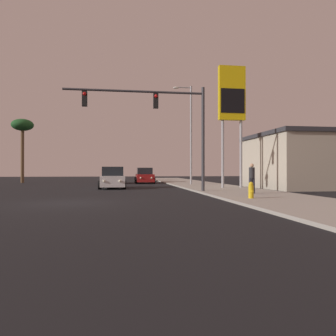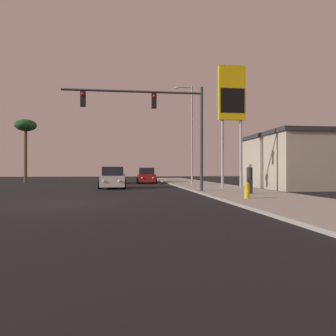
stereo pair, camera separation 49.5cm
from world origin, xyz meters
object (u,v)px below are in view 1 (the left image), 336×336
(pedestrian_on_sidewalk, at_px, (252,177))
(palm_tree_mid, at_px, (22,128))
(traffic_light_mast, at_px, (163,115))
(gas_station_sign, at_px, (232,100))
(fire_hydrant, at_px, (251,190))
(car_grey, at_px, (114,176))
(car_white, at_px, (113,179))
(street_lamp, at_px, (190,130))
(car_red, at_px, (145,176))

(pedestrian_on_sidewalk, xyz_separation_m, palm_tree_mid, (-18.07, 21.27, 5.14))
(palm_tree_mid, bearing_deg, traffic_light_mast, -54.31)
(gas_station_sign, xyz_separation_m, fire_hydrant, (-2.23, -8.86, -6.13))
(pedestrian_on_sidewalk, bearing_deg, palm_tree_mid, 130.34)
(pedestrian_on_sidewalk, bearing_deg, car_grey, 113.35)
(traffic_light_mast, relative_size, palm_tree_mid, 1.20)
(car_white, height_order, pedestrian_on_sidewalk, pedestrian_on_sidewalk)
(fire_hydrant, bearing_deg, gas_station_sign, 75.89)
(gas_station_sign, bearing_deg, street_lamp, 107.26)
(fire_hydrant, bearing_deg, pedestrian_on_sidewalk, 66.50)
(gas_station_sign, distance_m, pedestrian_on_sidewalk, 8.15)
(fire_hydrant, distance_m, palm_tree_mid, 30.04)
(car_grey, bearing_deg, gas_station_sign, 127.51)
(street_lamp, bearing_deg, traffic_light_mast, -111.70)
(traffic_light_mast, relative_size, gas_station_sign, 0.96)
(traffic_light_mast, height_order, pedestrian_on_sidewalk, traffic_light_mast)
(traffic_light_mast, distance_m, gas_station_sign, 6.72)
(car_red, relative_size, fire_hydrant, 5.68)
(gas_station_sign, bearing_deg, car_white, 163.09)
(car_red, relative_size, car_grey, 0.99)
(pedestrian_on_sidewalk, height_order, palm_tree_mid, palm_tree_mid)
(traffic_light_mast, relative_size, street_lamp, 0.96)
(car_grey, relative_size, street_lamp, 0.48)
(fire_hydrant, height_order, pedestrian_on_sidewalk, pedestrian_on_sidewalk)
(car_grey, height_order, pedestrian_on_sidewalk, pedestrian_on_sidewalk)
(car_red, relative_size, pedestrian_on_sidewalk, 2.59)
(car_red, xyz_separation_m, gas_station_sign, (5.52, -12.34, 5.86))
(car_white, distance_m, street_lamp, 8.82)
(car_red, height_order, fire_hydrant, car_red)
(traffic_light_mast, bearing_deg, gas_station_sign, 30.29)
(car_red, bearing_deg, fire_hydrant, 99.37)
(traffic_light_mast, bearing_deg, street_lamp, 68.30)
(gas_station_sign, distance_m, fire_hydrant, 11.00)
(gas_station_sign, relative_size, pedestrian_on_sidewalk, 5.39)
(car_grey, relative_size, gas_station_sign, 0.48)
(car_grey, distance_m, fire_hydrant, 22.30)
(fire_hydrant, bearing_deg, street_lamp, 88.66)
(street_lamp, bearing_deg, car_grey, 137.40)
(fire_hydrant, relative_size, palm_tree_mid, 0.11)
(car_red, distance_m, street_lamp, 8.47)
(traffic_light_mast, bearing_deg, pedestrian_on_sidewalk, -29.21)
(car_grey, height_order, palm_tree_mid, palm_tree_mid)
(traffic_light_mast, bearing_deg, fire_hydrant, -59.05)
(pedestrian_on_sidewalk, bearing_deg, gas_station_sign, 81.03)
(car_red, xyz_separation_m, traffic_light_mast, (-0.06, -15.60, 4.03))
(pedestrian_on_sidewalk, bearing_deg, car_white, 132.56)
(car_grey, bearing_deg, car_red, -179.55)
(car_red, height_order, gas_station_sign, gas_station_sign)
(street_lamp, height_order, palm_tree_mid, street_lamp)
(street_lamp, bearing_deg, car_white, -153.79)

